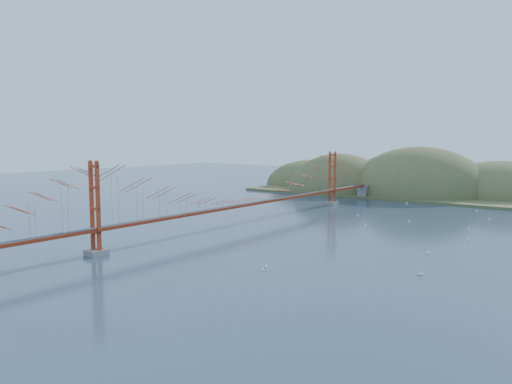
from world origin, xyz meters
The scene contains 15 objects.
ground centered at (0.00, 0.00, 0.00)m, with size 320.00×320.00×0.00m, color #2A3B55.
bridge centered at (0.00, 0.18, 7.01)m, with size 2.20×94.40×12.00m.
far_headlands centered at (2.21, 68.52, 0.00)m, with size 84.00×58.00×25.00m.
sailboat_6 centered at (20.03, -21.94, 0.16)m, with size 0.67×0.67×0.74m.
sailboat_12 centered at (12.37, 42.00, 0.15)m, with size 0.57×0.53×0.64m.
sailboat_14 centered at (17.48, 9.41, 0.15)m, with size 0.49×0.56×0.65m.
sailboat_5 centered at (32.31, -4.21, 0.16)m, with size 0.49×0.61×0.72m.
sailboat_10 centered at (20.56, -23.25, 0.13)m, with size 0.38×0.48×0.56m.
sailboat_1 centered at (31.88, 16.45, 0.15)m, with size 0.56×0.58×0.65m.
sailboat_7 centered at (27.62, 39.34, 0.13)m, with size 0.53×0.53×0.56m.
sailboat_16 centered at (21.87, 17.39, 0.14)m, with size 0.54×0.54×0.57m.
sailboat_9 centered at (34.18, 7.33, 0.14)m, with size 0.54×0.56×0.63m.
sailboat_13 centered at (34.95, -14.68, 0.15)m, with size 0.64×0.64×0.67m.
sailboat_8 centered at (32.23, 29.01, 0.16)m, with size 0.69×0.69×0.73m.
sailboat_3 centered at (11.77, 18.51, 0.14)m, with size 0.52×0.43×0.60m.
Camera 1 is at (52.19, -66.15, 14.20)m, focal length 35.00 mm.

